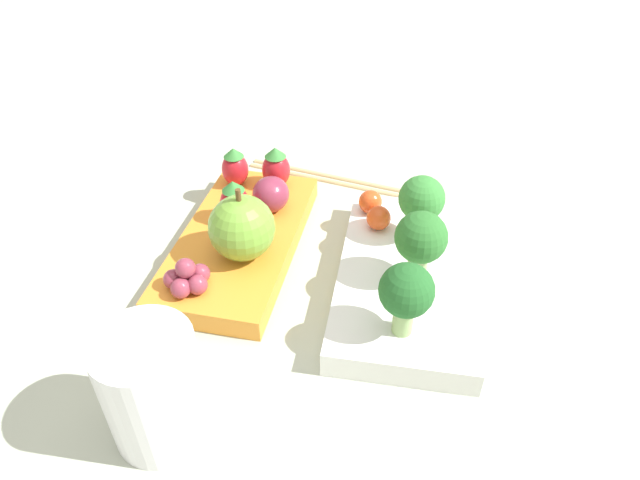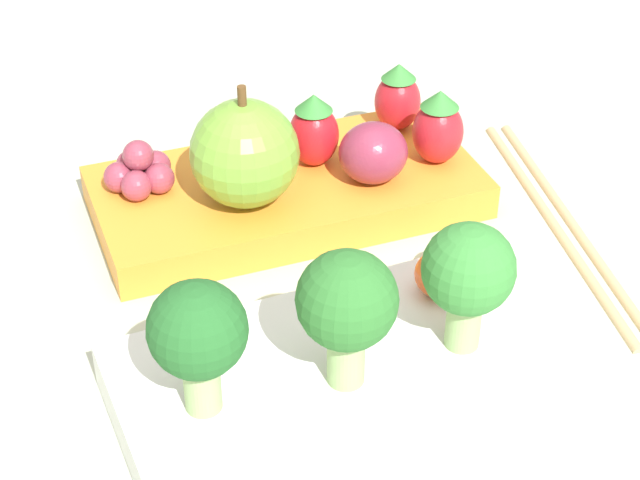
% 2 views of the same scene
% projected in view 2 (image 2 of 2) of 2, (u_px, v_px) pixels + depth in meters
% --- Properties ---
extents(ground_plane, '(4.00, 4.00, 0.00)m').
position_uv_depth(ground_plane, '(295.00, 292.00, 0.53)').
color(ground_plane, '#ADB7A3').
extents(bento_box_savoury, '(0.22, 0.14, 0.02)m').
position_uv_depth(bento_box_savoury, '(362.00, 382.00, 0.46)').
color(bento_box_savoury, white).
rests_on(bento_box_savoury, ground_plane).
extents(bento_box_fruit, '(0.22, 0.12, 0.02)m').
position_uv_depth(bento_box_fruit, '(287.00, 192.00, 0.59)').
color(bento_box_fruit, orange).
rests_on(bento_box_fruit, ground_plane).
extents(broccoli_floret_0, '(0.04, 0.04, 0.06)m').
position_uv_depth(broccoli_floret_0, '(468.00, 273.00, 0.44)').
color(broccoli_floret_0, '#93B770').
rests_on(broccoli_floret_0, bento_box_savoury).
extents(broccoli_floret_1, '(0.04, 0.04, 0.06)m').
position_uv_depth(broccoli_floret_1, '(198.00, 334.00, 0.41)').
color(broccoli_floret_1, '#93B770').
rests_on(broccoli_floret_1, bento_box_savoury).
extents(broccoli_floret_2, '(0.04, 0.04, 0.06)m').
position_uv_depth(broccoli_floret_2, '(342.00, 306.00, 0.42)').
color(broccoli_floret_2, '#93B770').
rests_on(broccoli_floret_2, bento_box_savoury).
extents(cherry_tomato_0, '(0.02, 0.02, 0.02)m').
position_uv_depth(cherry_tomato_0, '(474.00, 250.00, 0.50)').
color(cherry_tomato_0, '#DB4C1E').
rests_on(cherry_tomato_0, bento_box_savoury).
extents(cherry_tomato_1, '(0.02, 0.02, 0.02)m').
position_uv_depth(cherry_tomato_1, '(438.00, 274.00, 0.49)').
color(cherry_tomato_1, '#DB4C1E').
rests_on(cherry_tomato_1, bento_box_savoury).
extents(apple, '(0.06, 0.06, 0.07)m').
position_uv_depth(apple, '(245.00, 154.00, 0.55)').
color(apple, '#70A838').
rests_on(apple, bento_box_fruit).
extents(strawberry_0, '(0.03, 0.03, 0.04)m').
position_uv_depth(strawberry_0, '(314.00, 131.00, 0.58)').
color(strawberry_0, red).
rests_on(strawberry_0, bento_box_fruit).
extents(strawberry_1, '(0.03, 0.03, 0.04)m').
position_uv_depth(strawberry_1, '(438.00, 128.00, 0.58)').
color(strawberry_1, red).
rests_on(strawberry_1, bento_box_fruit).
extents(strawberry_2, '(0.03, 0.03, 0.04)m').
position_uv_depth(strawberry_2, '(398.00, 98.00, 0.61)').
color(strawberry_2, red).
rests_on(strawberry_2, bento_box_fruit).
extents(plum, '(0.04, 0.03, 0.03)m').
position_uv_depth(plum, '(373.00, 153.00, 0.57)').
color(plum, '#892D47').
rests_on(plum, bento_box_fruit).
extents(grape_cluster, '(0.04, 0.04, 0.03)m').
position_uv_depth(grape_cluster, '(140.00, 171.00, 0.57)').
color(grape_cluster, '#93384C').
rests_on(grape_cluster, bento_box_fruit).
extents(chopsticks_pair, '(0.03, 0.21, 0.01)m').
position_uv_depth(chopsticks_pair, '(563.00, 221.00, 0.58)').
color(chopsticks_pair, tan).
rests_on(chopsticks_pair, ground_plane).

